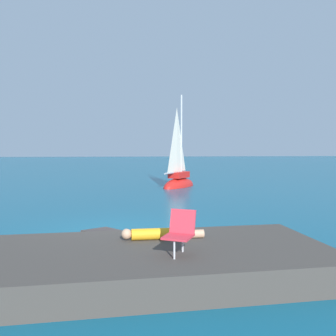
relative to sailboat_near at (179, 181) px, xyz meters
The scene contains 7 objects.
ground_plane 12.29m from the sailboat_near, 106.02° to the right, with size 160.00×160.00×0.00m, color #0F5675.
shore_ledge 15.86m from the sailboat_near, 98.51° to the right, with size 6.76×3.27×0.55m, color #423D38.
boulder_seaward 14.09m from the sailboat_near, 103.45° to the right, with size 1.37×1.09×0.75m, color #3D3634.
boulder_inland 14.50m from the sailboat_near, 103.60° to the right, with size 1.15×0.92×0.63m, color #3C4330.
sailboat_near is the anchor object (origin of this frame).
person_sunbather 15.22m from the sailboat_near, 98.60° to the right, with size 1.76×0.30×0.25m.
beach_chair 16.28m from the sailboat_near, 96.92° to the right, with size 0.69×0.74×0.80m.
Camera 1 is at (0.58, -10.97, 2.52)m, focal length 39.68 mm.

